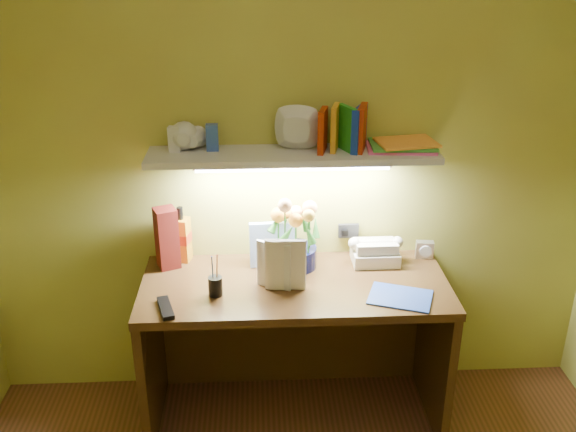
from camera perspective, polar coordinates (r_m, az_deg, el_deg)
The scene contains 13 objects.
desk at distance 3.13m, azimuth 0.60°, elevation -11.91°, with size 1.40×0.60×0.75m, color #35220E.
flower_bouquet at distance 2.99m, azimuth 0.70°, elevation -1.52°, with size 0.22×0.22×0.35m, color black, non-canonical shape.
telephone at distance 3.11m, azimuth 7.77°, elevation -3.00°, with size 0.22×0.16×0.13m, color #F0E8CC, non-canonical shape.
desk_clock at distance 3.20m, azimuth 12.04°, elevation -2.93°, with size 0.08×0.04×0.08m, color silver.
whisky_bottle at distance 3.11m, azimuth -9.45°, elevation -1.59°, with size 0.07×0.07×0.28m, color #BC7A13, non-canonical shape.
whisky_box at distance 3.06m, azimuth -10.72°, elevation -1.94°, with size 0.10×0.10×0.30m, color #601711.
pen_cup at distance 2.82m, azimuth -6.50°, elevation -5.67°, with size 0.06×0.06×0.15m, color black.
art_card at distance 3.04m, azimuth -1.43°, elevation -2.54°, with size 0.21×0.04×0.21m, color white, non-canonical shape.
tv_remote at distance 2.78m, azimuth -10.82°, elevation -8.03°, with size 0.05×0.17×0.02m, color black.
blue_folder at distance 2.86m, azimuth 9.95°, elevation -7.12°, with size 0.27×0.19×0.01m, color #2C4CAA.
desk_book_a at distance 2.82m, azimuth -2.08°, elevation -4.36°, with size 0.18×0.02×0.24m, color silver.
desk_book_b at distance 2.87m, azimuth -2.79°, elevation -4.12°, with size 0.16×0.02×0.22m, color silver.
wall_shelf at distance 2.86m, azimuth 0.93°, elevation 6.16°, with size 1.30×0.29×0.23m.
Camera 1 is at (-0.16, -1.34, 2.20)m, focal length 40.00 mm.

